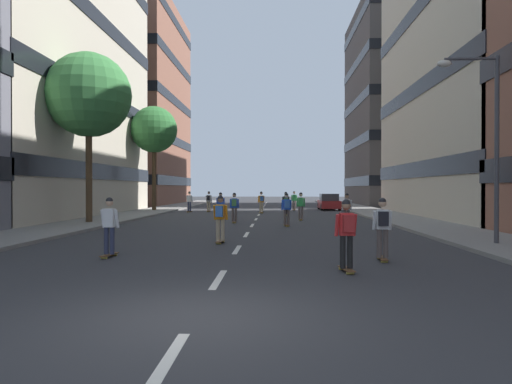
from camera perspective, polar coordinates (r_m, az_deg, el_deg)
The scene contains 25 objects.
ground_plane at distance 33.51m, azimuth 0.22°, elevation -3.03°, with size 156.71×156.71×0.00m, color #333335.
sidewalk_left at distance 38.24m, azimuth -13.68°, elevation -2.50°, with size 3.56×71.82×0.14m, color gray.
sidewalk_right at distance 37.61m, azimuth 14.75°, elevation -2.55°, with size 3.56×71.82×0.14m, color gray.
lane_markings at distance 35.39m, azimuth 0.34°, elevation -2.83°, with size 0.16×62.20×0.01m.
building_left_mid at distance 38.92m, azimuth -28.30°, elevation 13.42°, with size 14.05×23.17×21.42m.
building_left_far at distance 61.34m, azimuth -16.26°, elevation 10.15°, with size 14.05×19.11×24.57m.
building_right_far at distance 60.52m, azimuth 18.76°, elevation 9.90°, with size 14.05×17.44×23.77m.
parked_car_near at distance 44.13m, azimuth 8.98°, elevation -1.28°, with size 1.82×4.40×1.52m.
street_tree_near at distance 28.36m, azimuth -19.95°, elevation 11.15°, with size 4.77×4.77×9.59m.
street_tree_mid at distance 41.53m, azimuth -12.48°, elevation 7.48°, with size 4.03×4.03×9.04m.
streetlamp_right at distance 18.03m, azimuth 26.52°, elevation 7.08°, with size 2.13×0.30×6.50m.
skater_0 at distance 42.77m, azimuth 4.74°, elevation -0.95°, with size 0.54×0.91×1.78m.
skater_1 at distance 40.33m, azimuth -5.86°, elevation -0.99°, with size 0.55×0.92×1.78m.
skater_2 at distance 14.35m, azimuth -17.66°, elevation -3.79°, with size 0.55×0.92×1.78m.
skater_3 at distance 27.13m, azimuth -2.70°, elevation -1.70°, with size 0.53×0.90×1.78m.
skater_4 at distance 29.95m, azimuth -4.40°, elevation -1.56°, with size 0.55×0.92×1.78m.
skater_5 at distance 24.77m, azimuth 3.80°, elevation -1.91°, with size 0.56×0.92×1.78m.
skater_6 at distance 39.68m, azimuth -8.23°, elevation -1.06°, with size 0.56×0.92×1.78m.
skater_7 at distance 17.18m, azimuth -4.45°, elevation -2.97°, with size 0.55×0.91×1.78m.
skater_8 at distance 37.69m, azimuth 0.66°, elevation -1.09°, with size 0.57×0.92×1.78m.
skater_9 at distance 13.46m, azimuth 15.36°, elevation -3.94°, with size 0.54×0.91×1.78m.
skater_10 at distance 11.48m, azimuth 11.12°, elevation -4.69°, with size 0.56×0.92×1.78m.
skater_11 at distance 34.76m, azimuth 3.71°, elevation -1.23°, with size 0.55×0.91×1.78m.
skater_12 at distance 25.03m, azimuth 11.16°, elevation -1.90°, with size 0.54×0.91×1.78m.
skater_13 at distance 29.54m, azimuth 5.55°, elevation -1.59°, with size 0.55×0.91×1.78m.
Camera 1 is at (1.28, -7.31, 2.05)m, focal length 32.41 mm.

